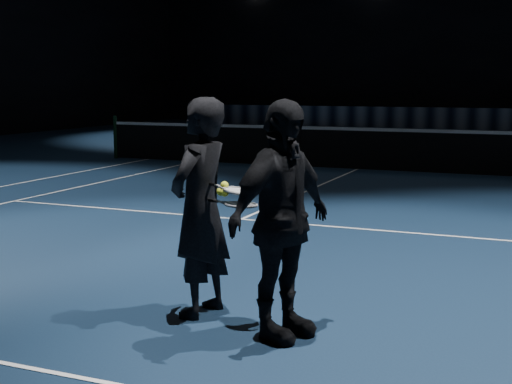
# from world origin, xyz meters

# --- Properties ---
(floor) EXTENTS (36.00, 36.00, 0.00)m
(floor) POSITION_xyz_m (0.00, 0.00, 0.00)
(floor) COLOR #0E1E33
(floor) RESTS_ON ground
(wall_back) EXTENTS (30.00, 0.00, 30.00)m
(wall_back) POSITION_xyz_m (0.00, 18.00, 5.00)
(wall_back) COLOR black
(wall_back) RESTS_ON ground
(court_lines) EXTENTS (10.98, 23.78, 0.01)m
(court_lines) POSITION_xyz_m (0.00, 0.00, 0.00)
(court_lines) COLOR white
(court_lines) RESTS_ON floor
(net_post_left) EXTENTS (0.10, 0.10, 1.10)m
(net_post_left) POSITION_xyz_m (-6.40, 0.00, 0.55)
(net_post_left) COLOR black
(net_post_left) RESTS_ON floor
(net_mesh) EXTENTS (12.80, 0.02, 0.86)m
(net_mesh) POSITION_xyz_m (0.00, 0.00, 0.45)
(net_mesh) COLOR black
(net_mesh) RESTS_ON floor
(net_tape) EXTENTS (12.80, 0.03, 0.07)m
(net_tape) POSITION_xyz_m (0.00, 0.00, 0.92)
(net_tape) COLOR white
(net_tape) RESTS_ON net_mesh
(sponsor_backdrop) EXTENTS (22.00, 0.15, 0.90)m
(sponsor_backdrop) POSITION_xyz_m (0.00, 15.50, 0.45)
(sponsor_backdrop) COLOR black
(sponsor_backdrop) RESTS_ON floor
(player_a) EXTENTS (0.51, 0.71, 1.83)m
(player_a) POSITION_xyz_m (1.40, -10.38, 0.91)
(player_a) COLOR black
(player_a) RESTS_ON floor
(player_b) EXTENTS (0.78, 1.16, 1.83)m
(player_b) POSITION_xyz_m (2.21, -10.64, 0.91)
(player_b) COLOR black
(player_b) RESTS_ON floor
(racket_lower) EXTENTS (0.71, 0.41, 0.03)m
(racket_lower) POSITION_xyz_m (1.83, -10.52, 0.99)
(racket_lower) COLOR black
(racket_lower) RESTS_ON player_a
(racket_upper) EXTENTS (0.71, 0.37, 0.10)m
(racket_upper) POSITION_xyz_m (1.79, -10.46, 1.09)
(racket_upper) COLOR black
(racket_upper) RESTS_ON player_b
(tennis_balls) EXTENTS (0.12, 0.10, 0.12)m
(tennis_balls) POSITION_xyz_m (1.64, -10.45, 1.09)
(tennis_balls) COLOR #D2E22F
(tennis_balls) RESTS_ON racket_upper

